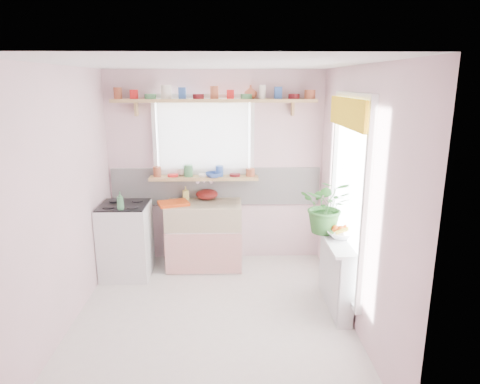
{
  "coord_description": "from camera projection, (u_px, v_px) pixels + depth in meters",
  "views": [
    {
      "loc": [
        0.19,
        -3.92,
        2.35
      ],
      "look_at": [
        0.29,
        0.55,
        1.19
      ],
      "focal_mm": 32.0,
      "sensor_mm": 36.0,
      "label": 1
    }
  ],
  "objects": [
    {
      "name": "pine_shelf",
      "position": [
        214.0,
        101.0,
        5.27
      ],
      "size": [
        2.52,
        0.24,
        0.04
      ],
      "primitive_type": "cube",
      "color": "tan",
      "rests_on": "room"
    },
    {
      "name": "cooker_bottle",
      "position": [
        120.0,
        201.0,
        4.9
      ],
      "size": [
        0.1,
        0.1,
        0.21
      ],
      "primitive_type": "imported",
      "rotation": [
        0.0,
        0.0,
        0.28
      ],
      "color": "#3E7C4D",
      "rests_on": "cooker"
    },
    {
      "name": "windowsill",
      "position": [
        204.0,
        178.0,
        5.52
      ],
      "size": [
        1.4,
        0.22,
        0.04
      ],
      "primitive_type": "cube",
      "color": "tan",
      "rests_on": "room"
    },
    {
      "name": "dish_tray",
      "position": [
        173.0,
        203.0,
        5.35
      ],
      "size": [
        0.43,
        0.38,
        0.04
      ],
      "primitive_type": "cube",
      "rotation": [
        0.0,
        0.0,
        0.33
      ],
      "color": "#E44C14",
      "rests_on": "sink_unit"
    },
    {
      "name": "sill_bowl",
      "position": [
        214.0,
        175.0,
        5.46
      ],
      "size": [
        0.27,
        0.27,
        0.06
      ],
      "primitive_type": "imported",
      "rotation": [
        0.0,
        0.0,
        -0.43
      ],
      "color": "#3356A6",
      "rests_on": "windowsill"
    },
    {
      "name": "fruit",
      "position": [
        341.0,
        229.0,
        4.42
      ],
      "size": [
        0.2,
        0.14,
        0.1
      ],
      "color": "#EB5513",
      "rests_on": "fruit_bowl"
    },
    {
      "name": "shelf_crockery",
      "position": [
        213.0,
        94.0,
        5.25
      ],
      "size": [
        2.47,
        0.11,
        0.12
      ],
      "color": "#A55133",
      "rests_on": "pine_shelf"
    },
    {
      "name": "jade_plant",
      "position": [
        327.0,
        206.0,
        4.52
      ],
      "size": [
        0.65,
        0.6,
        0.6
      ],
      "primitive_type": "imported",
      "rotation": [
        0.0,
        0.0,
        -0.29
      ],
      "color": "#316F2C",
      "rests_on": "radiator_ledge"
    },
    {
      "name": "fruit_bowl",
      "position": [
        341.0,
        235.0,
        4.43
      ],
      "size": [
        0.3,
        0.3,
        0.07
      ],
      "primitive_type": "imported",
      "rotation": [
        0.0,
        0.0,
        -0.07
      ],
      "color": "white",
      "rests_on": "radiator_ledge"
    },
    {
      "name": "shelf_vase",
      "position": [
        251.0,
        92.0,
        5.31
      ],
      "size": [
        0.2,
        0.2,
        0.17
      ],
      "primitive_type": "imported",
      "rotation": [
        0.0,
        0.0,
        0.32
      ],
      "color": "#AB5234",
      "rests_on": "pine_shelf"
    },
    {
      "name": "cooker",
      "position": [
        126.0,
        240.0,
        5.26
      ],
      "size": [
        0.58,
        0.58,
        0.93
      ],
      "color": "white",
      "rests_on": "ground"
    },
    {
      "name": "herb_pot",
      "position": [
        325.0,
        221.0,
        4.6
      ],
      "size": [
        0.14,
        0.12,
        0.23
      ],
      "primitive_type": "imported",
      "rotation": [
        0.0,
        0.0,
        -0.32
      ],
      "color": "#2A5E25",
      "rests_on": "radiator_ledge"
    },
    {
      "name": "colander",
      "position": [
        207.0,
        194.0,
        5.6
      ],
      "size": [
        0.36,
        0.36,
        0.13
      ],
      "primitive_type": "ellipsoid",
      "rotation": [
        0.0,
        0.0,
        0.28
      ],
      "color": "#56110E",
      "rests_on": "sink_unit"
    },
    {
      "name": "sill_crockery",
      "position": [
        203.0,
        172.0,
        5.5
      ],
      "size": [
        1.35,
        0.11,
        0.12
      ],
      "color": "#A55133",
      "rests_on": "windowsill"
    },
    {
      "name": "soap_bottle_sink",
      "position": [
        186.0,
        193.0,
        5.59
      ],
      "size": [
        0.09,
        0.09,
        0.17
      ],
      "primitive_type": "imported",
      "rotation": [
        0.0,
        0.0,
        0.2
      ],
      "color": "#D4C65E",
      "rests_on": "sink_unit"
    },
    {
      "name": "room",
      "position": [
        271.0,
        170.0,
        4.88
      ],
      "size": [
        3.2,
        3.2,
        3.2
      ],
      "color": "white",
      "rests_on": "ground"
    },
    {
      "name": "radiator_ledge",
      "position": [
        336.0,
        272.0,
        4.51
      ],
      "size": [
        0.22,
        0.95,
        0.78
      ],
      "color": "white",
      "rests_on": "ground"
    },
    {
      "name": "sink_unit",
      "position": [
        204.0,
        234.0,
        5.52
      ],
      "size": [
        0.95,
        0.65,
        1.11
      ],
      "color": "white",
      "rests_on": "ground"
    },
    {
      "name": "sill_cup",
      "position": [
        183.0,
        172.0,
        5.56
      ],
      "size": [
        0.15,
        0.15,
        0.1
      ],
      "primitive_type": "imported",
      "rotation": [
        0.0,
        0.0,
        -0.23
      ],
      "color": "beige",
      "rests_on": "windowsill"
    }
  ]
}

